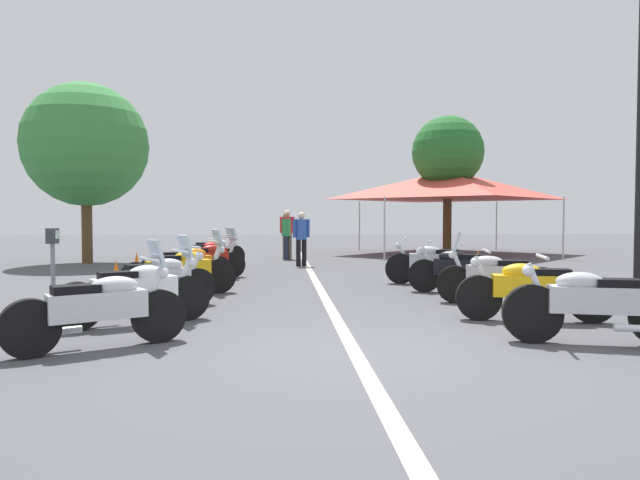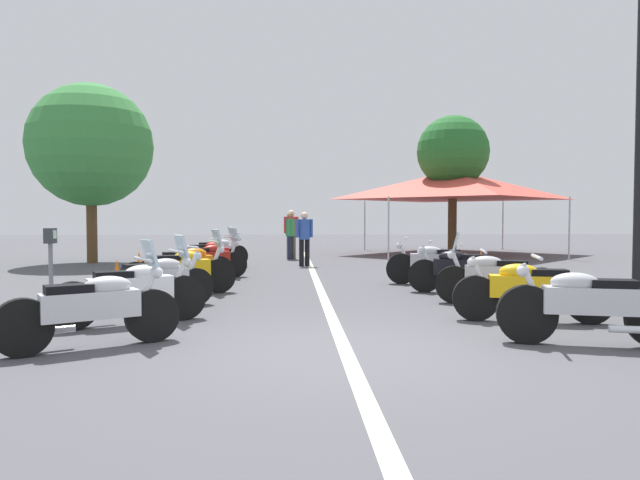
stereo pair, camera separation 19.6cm
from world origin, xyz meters
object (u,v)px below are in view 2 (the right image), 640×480
(motorcycle_left_row_7, at_px, (217,252))
(traffic_cone_0, at_px, (481,263))
(motorcycle_left_row_3, at_px, (180,270))
(motorcycle_right_row_2, at_px, (496,277))
(motorcycle_right_row_3, at_px, (461,269))
(motorcycle_left_row_0, at_px, (94,307))
(motorcycle_left_row_2, at_px, (155,281))
(bystander_2, at_px, (290,232))
(motorcycle_left_row_5, at_px, (208,259))
(bystander_1, at_px, (291,230))
(traffic_cone_1, at_px, (139,265))
(bystander_0, at_px, (304,235))
(event_tent, at_px, (454,185))
(parking_meter, at_px, (51,255))
(motorcycle_right_row_0, at_px, (590,305))
(motorcycle_left_row_4, at_px, (187,265))
(traffic_cone_2, at_px, (117,276))
(motorcycle_right_row_1, at_px, (530,289))
(motorcycle_left_row_6, at_px, (209,255))
(motorcycle_left_row_1, at_px, (133,290))
(roadside_tree_1, at_px, (453,152))
(motorcycle_right_row_4, at_px, (437,263))
(roadside_tree_0, at_px, (91,146))

(motorcycle_left_row_7, xyz_separation_m, traffic_cone_0, (-2.10, -6.82, -0.16))
(motorcycle_left_row_3, relative_size, motorcycle_right_row_2, 1.03)
(motorcycle_left_row_3, height_order, motorcycle_right_row_3, motorcycle_left_row_3)
(motorcycle_left_row_0, height_order, motorcycle_left_row_2, motorcycle_left_row_0)
(motorcycle_left_row_0, distance_m, bystander_2, 13.39)
(motorcycle_left_row_5, xyz_separation_m, bystander_1, (6.17, -1.96, 0.51))
(traffic_cone_1, bearing_deg, traffic_cone_0, -88.39)
(traffic_cone_0, relative_size, bystander_2, 0.39)
(motorcycle_right_row_2, distance_m, traffic_cone_0, 5.09)
(motorcycle_right_row_3, relative_size, bystander_1, 1.20)
(bystander_2, bearing_deg, motorcycle_left_row_7, 71.53)
(bystander_0, bearing_deg, event_tent, 110.47)
(motorcycle_left_row_0, distance_m, traffic_cone_0, 10.43)
(parking_meter, bearing_deg, motorcycle_left_row_7, 83.04)
(motorcycle_right_row_0, distance_m, traffic_cone_0, 8.08)
(motorcycle_left_row_4, distance_m, traffic_cone_2, 1.44)
(motorcycle_right_row_1, bearing_deg, motorcycle_left_row_6, -40.76)
(motorcycle_right_row_0, distance_m, traffic_cone_1, 10.39)
(motorcycle_left_row_1, xyz_separation_m, traffic_cone_0, (6.36, -6.88, -0.17))
(motorcycle_left_row_2, bearing_deg, bystander_0, 36.17)
(bystander_0, bearing_deg, roadside_tree_1, 107.72)
(motorcycle_left_row_3, bearing_deg, traffic_cone_2, 129.24)
(parking_meter, bearing_deg, motorcycle_left_row_6, 81.22)
(motorcycle_left_row_4, distance_m, parking_meter, 3.93)
(traffic_cone_0, bearing_deg, motorcycle_left_row_3, 117.18)
(motorcycle_right_row_0, bearing_deg, motorcycle_left_row_7, -47.28)
(motorcycle_left_row_0, xyz_separation_m, motorcycle_left_row_5, (7.08, -0.25, 0.00))
(traffic_cone_0, bearing_deg, motorcycle_left_row_0, 138.35)
(parking_meter, relative_size, bystander_1, 0.78)
(motorcycle_left_row_5, height_order, traffic_cone_2, motorcycle_left_row_5)
(motorcycle_left_row_6, xyz_separation_m, event_tent, (6.90, -8.34, 2.19))
(motorcycle_right_row_4, xyz_separation_m, bystander_2, (7.47, 3.12, 0.46))
(roadside_tree_1, bearing_deg, event_tent, -20.60)
(motorcycle_left_row_6, relative_size, traffic_cone_1, 2.95)
(motorcycle_right_row_1, distance_m, motorcycle_right_row_3, 3.02)
(motorcycle_right_row_4, xyz_separation_m, roadside_tree_0, (6.21, 9.29, 3.18))
(bystander_1, bearing_deg, motorcycle_left_row_6, 135.09)
(roadside_tree_0, relative_size, event_tent, 0.82)
(motorcycle_left_row_1, bearing_deg, traffic_cone_2, 81.27)
(motorcycle_left_row_5, height_order, motorcycle_right_row_4, motorcycle_left_row_5)
(traffic_cone_2, bearing_deg, bystander_1, -22.36)
(motorcycle_left_row_3, bearing_deg, roadside_tree_1, 28.38)
(motorcycle_right_row_0, bearing_deg, parking_meter, -3.63)
(motorcycle_left_row_2, xyz_separation_m, bystander_1, (10.57, -2.15, 0.53))
(bystander_1, bearing_deg, motorcycle_left_row_0, 149.97)
(parking_meter, xyz_separation_m, traffic_cone_2, (2.92, -0.08, -0.61))
(motorcycle_left_row_4, xyz_separation_m, bystander_2, (7.47, -2.16, 0.48))
(motorcycle_right_row_4, bearing_deg, motorcycle_right_row_3, 106.07)
(motorcycle_left_row_6, distance_m, motorcycle_right_row_3, 6.80)
(event_tent, bearing_deg, motorcycle_left_row_1, 149.17)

